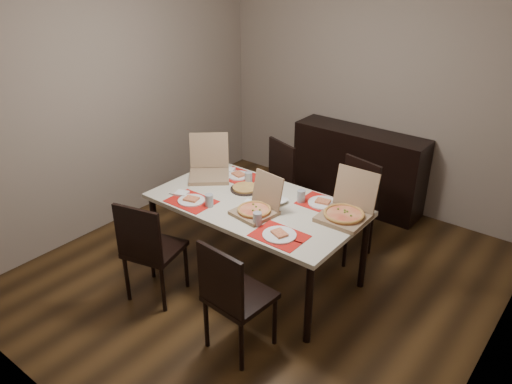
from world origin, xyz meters
TOP-DOWN VIEW (x-y plane):
  - ground at (0.00, 0.00)m, footprint 3.80×4.00m
  - room_walls at (0.00, 0.43)m, footprint 3.84×4.02m
  - sideboard at (0.00, 1.78)m, footprint 1.50×0.40m
  - dining_table at (-0.05, -0.05)m, footprint 1.80×1.00m
  - chair_near_left at (-0.53, -0.86)m, footprint 0.51×0.51m
  - chair_near_right at (0.42, -0.90)m, footprint 0.45×0.45m
  - chair_far_left at (-0.47, 0.77)m, footprint 0.53×0.53m
  - chair_far_right at (0.41, 0.86)m, footprint 0.50×0.50m
  - setting_near_left at (-0.47, -0.36)m, footprint 0.48×0.30m
  - setting_near_right at (0.37, -0.36)m, footprint 0.47×0.30m
  - setting_far_left at (-0.48, 0.26)m, footprint 0.48×0.30m
  - setting_far_right at (0.38, 0.26)m, footprint 0.44×0.30m
  - napkin_loose at (-0.06, -0.10)m, footprint 0.15×0.14m
  - pizza_box_center at (0.08, -0.19)m, footprint 0.35×0.38m
  - pizza_box_right at (0.69, 0.19)m, footprint 0.37×0.41m
  - pizza_box_left at (-0.74, 0.11)m, footprint 0.55×0.55m
  - faina_plate at (-0.27, 0.09)m, footprint 0.27×0.27m
  - dip_bowl at (0.12, 0.07)m, footprint 0.14×0.14m
  - soda_bottle at (-0.85, 0.29)m, footprint 0.11×0.11m

SIDE VIEW (x-z plane):
  - ground at x=0.00m, z-range -0.02..0.00m
  - sideboard at x=0.00m, z-range 0.00..0.90m
  - chair_near_left at x=-0.53m, z-range 0.05..0.98m
  - chair_near_right at x=0.42m, z-range 0.05..0.98m
  - chair_far_left at x=-0.47m, z-range 0.05..0.98m
  - chair_far_right at x=0.41m, z-range 0.05..0.98m
  - dining_table at x=-0.05m, z-range 0.31..1.06m
  - napkin_loose at x=-0.06m, z-range 0.75..0.77m
  - faina_plate at x=-0.27m, z-range 0.75..0.78m
  - dip_bowl at x=0.12m, z-range 0.75..0.78m
  - setting_near_right at x=0.37m, z-range 0.72..0.83m
  - setting_near_left at x=-0.47m, z-range 0.72..0.83m
  - setting_far_right at x=0.38m, z-range 0.72..0.83m
  - setting_far_left at x=-0.48m, z-range 0.72..0.83m
  - pizza_box_center at x=0.08m, z-range 0.65..0.96m
  - pizza_box_right at x=0.69m, z-range 0.62..0.99m
  - pizza_box_left at x=-0.74m, z-range 0.62..1.00m
  - soda_bottle at x=-0.85m, z-range 0.72..1.05m
  - room_walls at x=0.00m, z-range 0.42..3.04m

